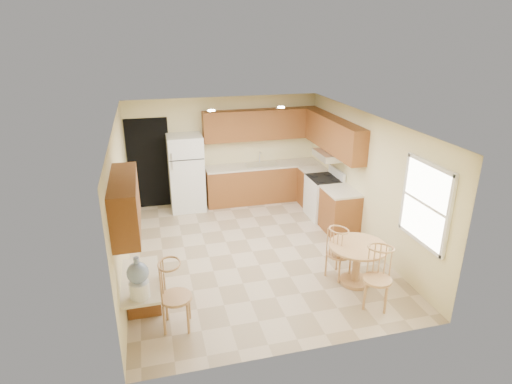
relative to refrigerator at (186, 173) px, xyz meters
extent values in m
plane|color=tan|center=(0.95, -2.40, -0.87)|extent=(5.50, 5.50, 0.00)
cube|color=white|center=(0.95, -2.40, 1.63)|extent=(4.50, 5.50, 0.02)
cube|color=beige|center=(0.95, 0.35, 0.38)|extent=(4.50, 0.02, 2.50)
cube|color=beige|center=(0.95, -5.15, 0.38)|extent=(4.50, 0.02, 2.50)
cube|color=beige|center=(-1.30, -2.40, 0.38)|extent=(0.02, 5.50, 2.50)
cube|color=beige|center=(3.20, -2.40, 0.38)|extent=(0.02, 5.50, 2.50)
cube|color=black|center=(-0.80, 0.34, 0.18)|extent=(0.90, 0.02, 2.10)
cube|color=brown|center=(1.83, 0.05, -0.44)|extent=(2.75, 0.60, 0.87)
cube|color=beige|center=(1.83, 0.05, 0.02)|extent=(2.75, 0.63, 0.04)
cube|color=brown|center=(2.90, -0.54, -0.44)|extent=(0.60, 0.59, 0.87)
cube|color=beige|center=(2.90, -0.54, 0.02)|extent=(0.63, 0.59, 0.04)
cube|color=brown|center=(2.90, -2.00, -0.44)|extent=(0.60, 0.80, 0.87)
cube|color=beige|center=(2.90, -2.00, 0.02)|extent=(0.63, 0.80, 0.04)
cube|color=brown|center=(1.83, 0.19, 0.98)|extent=(2.75, 0.33, 0.70)
cube|color=brown|center=(3.04, -1.19, 0.98)|extent=(0.33, 2.42, 0.70)
cube|color=brown|center=(-1.13, -4.00, 0.98)|extent=(0.33, 1.40, 0.70)
cube|color=silver|center=(1.80, 0.05, 0.04)|extent=(0.78, 0.44, 0.01)
cube|color=silver|center=(2.95, -1.22, 0.55)|extent=(0.50, 0.76, 0.14)
cube|color=brown|center=(-1.05, -3.72, -0.51)|extent=(0.48, 0.42, 0.72)
cube|color=beige|center=(-1.05, -4.10, -0.12)|extent=(0.50, 1.20, 0.04)
cube|color=white|center=(3.18, -4.25, 0.63)|extent=(0.05, 1.00, 1.20)
cube|color=white|center=(3.17, -4.25, 1.25)|extent=(0.05, 1.10, 0.06)
cube|color=white|center=(3.17, -4.25, 0.01)|extent=(0.05, 1.10, 0.06)
cube|color=white|center=(3.17, -4.78, 0.63)|extent=(0.05, 0.06, 1.28)
cube|color=white|center=(3.17, -3.72, 0.63)|extent=(0.05, 0.06, 1.28)
cylinder|color=white|center=(0.45, -1.20, 1.61)|extent=(0.14, 0.14, 0.02)
cylinder|color=white|center=(1.85, -1.20, 1.61)|extent=(0.14, 0.14, 0.02)
cube|color=white|center=(0.00, 0.00, 0.00)|extent=(0.77, 0.72, 1.74)
cube|color=black|center=(0.00, -0.36, 0.41)|extent=(0.75, 0.01, 0.02)
cube|color=silver|center=(-0.32, -0.37, 0.31)|extent=(0.03, 0.03, 0.18)
cube|color=silver|center=(-0.32, -0.37, 0.51)|extent=(0.03, 0.03, 0.14)
cube|color=white|center=(2.87, -1.22, -0.42)|extent=(0.65, 0.76, 0.90)
cube|color=black|center=(2.87, -1.22, 0.03)|extent=(0.64, 0.75, 0.02)
cube|color=white|center=(3.15, -1.22, 0.13)|extent=(0.06, 0.76, 0.18)
cylinder|color=tan|center=(2.35, -3.85, -0.84)|extent=(0.51, 0.51, 0.05)
cylinder|color=tan|center=(2.35, -3.85, -0.53)|extent=(0.13, 0.13, 0.63)
cylinder|color=tan|center=(2.35, -3.85, -0.19)|extent=(0.94, 0.94, 0.04)
cylinder|color=tan|center=(2.15, -3.60, -0.45)|extent=(0.40, 0.40, 0.04)
cylinder|color=tan|center=(2.00, -3.45, -0.66)|extent=(0.03, 0.03, 0.43)
cylinder|color=tan|center=(2.29, -3.45, -0.66)|extent=(0.03, 0.03, 0.43)
cylinder|color=tan|center=(2.00, -3.74, -0.66)|extent=(0.03, 0.03, 0.43)
cylinder|color=tan|center=(2.29, -3.74, -0.66)|extent=(0.03, 0.03, 0.43)
cylinder|color=tan|center=(2.35, -4.50, -0.41)|extent=(0.43, 0.43, 0.04)
cylinder|color=tan|center=(2.20, -4.34, -0.64)|extent=(0.04, 0.04, 0.46)
cylinder|color=tan|center=(2.50, -4.34, -0.64)|extent=(0.04, 0.04, 0.46)
cylinder|color=tan|center=(2.20, -4.65, -0.64)|extent=(0.04, 0.04, 0.46)
cylinder|color=tan|center=(2.50, -4.65, -0.64)|extent=(0.04, 0.04, 0.46)
cylinder|color=tan|center=(-0.60, -4.23, -0.39)|extent=(0.45, 0.45, 0.04)
cylinder|color=tan|center=(-0.76, -4.07, -0.63)|extent=(0.04, 0.04, 0.48)
cylinder|color=tan|center=(-0.44, -4.07, -0.63)|extent=(0.04, 0.04, 0.48)
cylinder|color=tan|center=(-0.76, -4.39, -0.63)|extent=(0.04, 0.04, 0.48)
cylinder|color=tan|center=(-0.44, -4.39, -0.63)|extent=(0.04, 0.04, 0.48)
cylinder|color=white|center=(-1.05, -4.52, 0.01)|extent=(0.25, 0.25, 0.22)
sphere|color=#7D96C2|center=(-1.05, -4.52, 0.25)|extent=(0.27, 0.27, 0.27)
cylinder|color=#7D96C2|center=(-1.05, -4.52, 0.43)|extent=(0.07, 0.07, 0.08)
camera|label=1|loc=(-0.77, -9.34, 3.11)|focal=30.00mm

